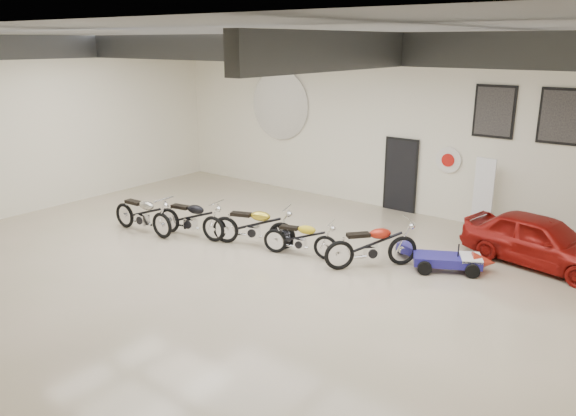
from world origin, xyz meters
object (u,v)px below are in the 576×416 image
Objects in this scene: go_kart at (455,257)px; vintage_car at (540,241)px; banner_stand at (483,196)px; motorcycle_black at (190,217)px; motorcycle_gold at (253,225)px; motorcycle_red at (372,244)px; motorcycle_silver at (142,213)px; motorcycle_yellow at (300,237)px.

go_kart is 2.02m from vintage_car.
banner_stand is 1.10× the size of go_kart.
vintage_car reaches higher than motorcycle_black.
go_kart is (6.20, 1.97, -0.21)m from motorcycle_black.
vintage_car is (5.85, 2.97, 0.03)m from motorcycle_gold.
motorcycle_red is (4.66, 1.04, 0.01)m from motorcycle_black.
motorcycle_silver is at bearing 145.86° from motorcycle_red.
motorcycle_black is at bearing 175.38° from motorcycle_yellow.
banner_stand is 0.95× the size of motorcycle_black.
banner_stand is at bearing 41.54° from motorcycle_yellow.
motorcycle_gold is at bearing 170.47° from go_kart.
motorcycle_gold reaches higher than motorcycle_yellow.
motorcycle_black is 0.97× the size of motorcycle_gold.
motorcycle_silver is 4.40m from motorcycle_yellow.
motorcycle_gold is 1.01× the size of motorcycle_red.
motorcycle_gold is at bearing 17.19° from motorcycle_silver.
motorcycle_silver is 3.11m from motorcycle_gold.
motorcycle_silver is at bearing 178.95° from motorcycle_yellow.
motorcycle_black is at bearing 125.50° from vintage_car.
vintage_car is (8.80, 3.98, 0.04)m from motorcycle_silver.
motorcycle_silver is at bearing -136.44° from banner_stand.
go_kart is at bearing 16.86° from motorcycle_silver.
go_kart is (4.49, 1.50, -0.23)m from motorcycle_gold.
motorcycle_red is (-1.07, -3.91, -0.43)m from banner_stand.
banner_stand reaches higher than motorcycle_yellow.
motorcycle_red is 0.62× the size of vintage_car.
motorcycle_yellow is 1.70m from motorcycle_red.
vintage_car is (4.55, 2.82, 0.11)m from motorcycle_yellow.
motorcycle_yellow is at bearing 174.94° from go_kart.
banner_stand is 1.08× the size of motorcycle_yellow.
go_kart is (7.44, 2.51, -0.22)m from motorcycle_silver.
motorcycle_black is 0.98× the size of motorcycle_red.
vintage_car is at bearing 22.58° from motorcycle_silver.
motorcycle_black is 1.77m from motorcycle_gold.
motorcycle_silver is 0.62× the size of vintage_car.
motorcycle_gold reaches higher than motorcycle_red.
motorcycle_black is 1.16× the size of go_kart.
go_kart is (0.48, -2.97, -0.65)m from banner_stand.
banner_stand reaches higher than go_kart.
motorcycle_gold reaches higher than motorcycle_black.
banner_stand is at bearing 32.24° from motorcycle_black.
motorcycle_black is at bearing 169.69° from go_kart.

